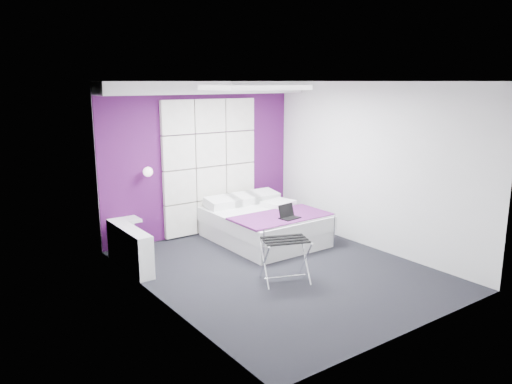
{
  "coord_description": "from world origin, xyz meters",
  "views": [
    {
      "loc": [
        -4.14,
        -5.19,
        2.6
      ],
      "look_at": [
        -0.17,
        0.35,
        1.08
      ],
      "focal_mm": 35.0,
      "sensor_mm": 36.0,
      "label": 1
    }
  ],
  "objects_px": {
    "wall_lamp": "(147,171)",
    "luggage_rack": "(285,260)",
    "nightstand": "(126,220)",
    "bed": "(264,224)",
    "laptop": "(288,215)",
    "radiator": "(130,248)"
  },
  "relations": [
    {
      "from": "wall_lamp",
      "to": "luggage_rack",
      "type": "height_order",
      "value": "wall_lamp"
    },
    {
      "from": "bed",
      "to": "laptop",
      "type": "bearing_deg",
      "value": -89.23
    },
    {
      "from": "radiator",
      "to": "luggage_rack",
      "type": "distance_m",
      "value": 2.23
    },
    {
      "from": "wall_lamp",
      "to": "bed",
      "type": "height_order",
      "value": "wall_lamp"
    },
    {
      "from": "bed",
      "to": "luggage_rack",
      "type": "relative_size",
      "value": 3.17
    },
    {
      "from": "bed",
      "to": "wall_lamp",
      "type": "bearing_deg",
      "value": 152.44
    },
    {
      "from": "wall_lamp",
      "to": "radiator",
      "type": "height_order",
      "value": "wall_lamp"
    },
    {
      "from": "radiator",
      "to": "bed",
      "type": "relative_size",
      "value": 0.64
    },
    {
      "from": "radiator",
      "to": "nightstand",
      "type": "distance_m",
      "value": 0.78
    },
    {
      "from": "laptop",
      "to": "radiator",
      "type": "bearing_deg",
      "value": 155.63
    },
    {
      "from": "laptop",
      "to": "bed",
      "type": "bearing_deg",
      "value": 83.87
    },
    {
      "from": "wall_lamp",
      "to": "nightstand",
      "type": "relative_size",
      "value": 0.37
    },
    {
      "from": "bed",
      "to": "nightstand",
      "type": "bearing_deg",
      "value": 158.18
    },
    {
      "from": "nightstand",
      "to": "bed",
      "type": "bearing_deg",
      "value": -21.82
    },
    {
      "from": "radiator",
      "to": "laptop",
      "type": "relative_size",
      "value": 3.97
    },
    {
      "from": "nightstand",
      "to": "luggage_rack",
      "type": "bearing_deg",
      "value": -62.36
    },
    {
      "from": "luggage_rack",
      "to": "laptop",
      "type": "xyz_separation_m",
      "value": [
        0.81,
        0.94,
        0.29
      ]
    },
    {
      "from": "wall_lamp",
      "to": "bed",
      "type": "xyz_separation_m",
      "value": [
        1.65,
        -0.86,
        -0.94
      ]
    },
    {
      "from": "radiator",
      "to": "luggage_rack",
      "type": "xyz_separation_m",
      "value": [
        1.49,
        -1.66,
        -0.01
      ]
    },
    {
      "from": "luggage_rack",
      "to": "bed",
      "type": "bearing_deg",
      "value": 83.61
    },
    {
      "from": "wall_lamp",
      "to": "laptop",
      "type": "distance_m",
      "value": 2.31
    },
    {
      "from": "luggage_rack",
      "to": "wall_lamp",
      "type": "bearing_deg",
      "value": 130.11
    }
  ]
}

